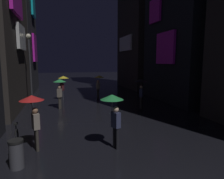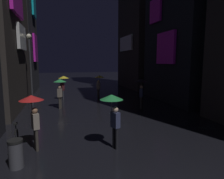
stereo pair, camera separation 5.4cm
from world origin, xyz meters
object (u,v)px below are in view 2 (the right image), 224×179
Objects in this scene: trash_bin at (16,154)px; pedestrian_near_crossing_green at (113,106)px; pedestrian_midstreet_centre_yellow at (63,81)px; pedestrian_foreground_left_green at (60,85)px; streetlamp_left_far at (30,61)px; bicycle_parked_at_storefront at (14,142)px; pedestrian_foreground_right_yellow at (99,80)px; pedestrian_midstreet_left_black at (141,85)px; pedestrian_far_right_red at (33,107)px.

pedestrian_near_crossing_green is at bearing 11.11° from trash_bin.
pedestrian_foreground_left_green is at bearing -95.37° from pedestrian_midstreet_centre_yellow.
pedestrian_midstreet_centre_yellow is 1.00× the size of pedestrian_foreground_left_green.
pedestrian_near_crossing_green is (1.62, -10.63, 0.00)m from pedestrian_midstreet_centre_yellow.
trash_bin is at bearing -86.02° from streetlamp_left_far.
pedestrian_midstreet_centre_yellow reaches higher than bicycle_parked_at_storefront.
pedestrian_foreground_right_yellow is at bearing 66.35° from trash_bin.
pedestrian_near_crossing_green is 10.38m from streetlamp_left_far.
pedestrian_foreground_left_green is (-0.30, -3.20, 0.00)m from pedestrian_midstreet_centre_yellow.
pedestrian_midstreet_left_black and pedestrian_foreground_left_green have the same top height.
pedestrian_foreground_left_green is 3.38m from streetlamp_left_far.
pedestrian_near_crossing_green is (1.93, -7.42, 0.00)m from pedestrian_foreground_left_green.
trash_bin is at bearing -113.65° from pedestrian_foreground_right_yellow.
pedestrian_midstreet_centre_yellow and pedestrian_far_right_red have the same top height.
pedestrian_midstreet_left_black and pedestrian_far_right_red have the same top height.
trash_bin is (-0.41, -1.28, -1.20)m from pedestrian_far_right_red.
pedestrian_foreground_left_green is 0.39× the size of streetlamp_left_far.
pedestrian_midstreet_centre_yellow is 2.28× the size of trash_bin.
pedestrian_midstreet_centre_yellow and pedestrian_foreground_left_green have the same top height.
pedestrian_midstreet_left_black is 8.67m from streetlamp_left_far.
pedestrian_near_crossing_green is (2.95, -0.62, 0.00)m from pedestrian_far_right_red.
pedestrian_midstreet_left_black reaches higher than trash_bin.
pedestrian_midstreet_left_black is 5.83m from pedestrian_foreground_left_green.
pedestrian_foreground_right_yellow is 1.00× the size of pedestrian_midstreet_centre_yellow.
pedestrian_midstreet_left_black is 1.16× the size of bicycle_parked_at_storefront.
trash_bin is at bearing -168.89° from pedestrian_near_crossing_green.
pedestrian_foreground_left_green is 7.67m from pedestrian_near_crossing_green.
pedestrian_midstreet_left_black is 1.00× the size of pedestrian_near_crossing_green.
bicycle_parked_at_storefront is 0.33× the size of streetlamp_left_far.
pedestrian_foreground_right_yellow is 6.01m from streetlamp_left_far.
pedestrian_foreground_right_yellow is at bearing 12.00° from streetlamp_left_far.
pedestrian_midstreet_left_black is at bearing 36.17° from bicycle_parked_at_storefront.
pedestrian_midstreet_centre_yellow is 1.00× the size of pedestrian_far_right_red.
pedestrian_foreground_right_yellow is at bearing 65.62° from pedestrian_far_right_red.
pedestrian_foreground_right_yellow is 11.35m from bicycle_parked_at_storefront.
bicycle_parked_at_storefront is at bearing -143.83° from pedestrian_midstreet_left_black.
trash_bin is at bearing -76.44° from bicycle_parked_at_storefront.
streetlamp_left_far reaches higher than pedestrian_foreground_right_yellow.
pedestrian_midstreet_left_black and pedestrian_near_crossing_green have the same top height.
pedestrian_foreground_right_yellow reaches higher than bicycle_parked_at_storefront.
trash_bin is at bearing -107.70° from pedestrian_far_right_red.
bicycle_parked_at_storefront is at bearing -101.46° from pedestrian_midstreet_centre_yellow.
pedestrian_near_crossing_green reaches higher than trash_bin.
pedestrian_near_crossing_green is at bearing -11.94° from pedestrian_far_right_red.
pedestrian_near_crossing_green is at bearing -81.31° from pedestrian_midstreet_centre_yellow.
bicycle_parked_at_storefront reaches higher than trash_bin.
streetlamp_left_far is (-0.40, 8.80, 3.02)m from bicycle_parked_at_storefront.
pedestrian_foreground_left_green is at bearing -42.68° from streetlamp_left_far.
pedestrian_foreground_right_yellow is 3.19m from pedestrian_midstreet_centre_yellow.
pedestrian_near_crossing_green is (-1.57, -10.58, 0.00)m from pedestrian_foreground_right_yellow.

